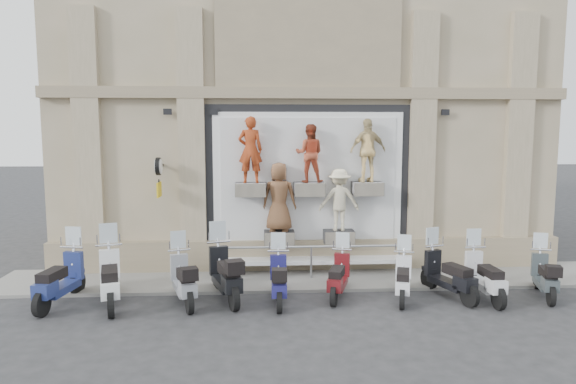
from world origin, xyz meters
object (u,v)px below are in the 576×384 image
Objects in this scene: guard_rail at (311,263)px; scooter_i at (485,267)px; clock_sign_bracket at (159,172)px; scooter_j at (545,267)px; scooter_b at (110,267)px; scooter_a at (59,269)px; scooter_g at (403,270)px; scooter_e at (279,270)px; scooter_f at (339,267)px; scooter_d at (225,263)px; scooter_h at (449,265)px; scooter_c at (183,270)px.

guard_rail is 4.18m from scooter_i.
clock_sign_bracket is 0.59× the size of scooter_j.
scooter_j is at bearing 1.32° from scooter_i.
scooter_b is 9.93m from scooter_j.
guard_rail is 2.49× the size of scooter_a.
scooter_a is 1.17× the size of scooter_j.
guard_rail is 2.54m from scooter_g.
scooter_g is at bearing -15.77° from scooter_b.
scooter_e reaches higher than scooter_j.
clock_sign_bracket reaches higher than scooter_f.
scooter_f is (6.26, 0.15, -0.11)m from scooter_a.
scooter_a is 0.96× the size of scooter_d.
guard_rail is at bearing 128.23° from scooter_f.
clock_sign_bracket reaches higher than scooter_h.
clock_sign_bracket is 9.65m from scooter_j.
clock_sign_bracket is 3.35m from scooter_a.
guard_rail is at bearing 157.35° from scooter_g.
clock_sign_bracket is 8.27m from scooter_i.
guard_rail is 3.43m from scooter_c.
scooter_b is 8.45m from scooter_i.
guard_rail is 1.88m from scooter_e.
clock_sign_bracket reaches higher than scooter_b.
scooter_b is at bearing 168.19° from scooter_d.
scooter_d is 1.12× the size of scooter_i.
scooter_g is (2.85, 0.01, -0.04)m from scooter_e.
scooter_b is 1.23× the size of scooter_j.
scooter_a is 1.17× the size of scooter_g.
scooter_a is at bearing -160.70° from scooter_f.
clock_sign_bracket is (-3.90, 0.47, 2.34)m from guard_rail.
scooter_a is 8.80m from scooter_h.
scooter_g is (1.45, -0.26, -0.01)m from scooter_f.
scooter_i is 1.48m from scooter_j.
scooter_a is at bearing 158.17° from scooter_b.
scooter_d is at bearing -10.21° from scooter_b.
scooter_c is 2.13m from scooter_e.
scooter_f is at bearing -14.07° from scooter_c.
clock_sign_bracket reaches higher than scooter_a.
scooter_j is (1.48, 0.08, -0.06)m from scooter_i.
scooter_e reaches higher than scooter_f.
scooter_b is 1.60m from scooter_c.
scooter_d is at bearing -147.17° from guard_rail.
scooter_b is 1.22× the size of scooter_f.
clock_sign_bracket is 0.53× the size of scooter_h.
clock_sign_bracket is 0.59× the size of scooter_g.
scooter_a reaches higher than scooter_f.
scooter_h is at bearing -165.27° from scooter_j.
scooter_a is at bearing 160.17° from scooter_h.
guard_rail is 1.46m from scooter_f.
scooter_e is (4.86, -0.13, -0.08)m from scooter_a.
scooter_a is at bearing 179.80° from scooter_e.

